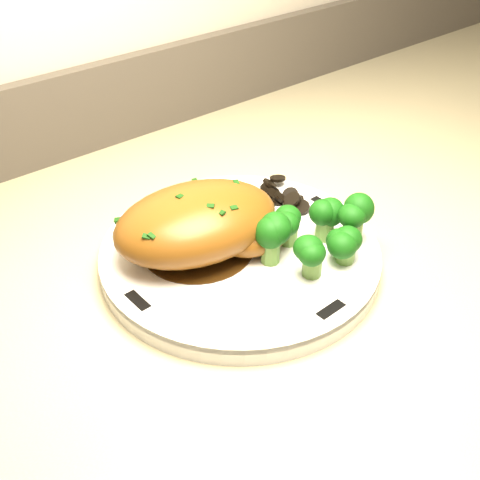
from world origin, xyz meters
TOP-DOWN VIEW (x-y plane):
  - plate at (0.26, 1.65)m, footprint 0.40×0.40m
  - rim_accent_0 at (0.39, 1.65)m, footprint 0.01×0.03m
  - rim_accent_1 at (0.26, 1.78)m, footprint 0.03×0.01m
  - rim_accent_2 at (0.13, 1.64)m, footprint 0.01×0.03m
  - rim_accent_3 at (0.26, 1.52)m, footprint 0.03×0.01m
  - gravy_pool at (0.22, 1.68)m, footprint 0.12×0.12m
  - chicken_breast at (0.23, 1.67)m, footprint 0.20×0.15m
  - mushroom_pile at (0.34, 1.68)m, footprint 0.09×0.07m
  - broccoli_florets at (0.32, 1.59)m, footprint 0.12×0.09m

SIDE VIEW (x-z plane):
  - plate at x=0.26m, z-range 0.94..0.96m
  - rim_accent_0 at x=0.39m, z-range 0.96..0.96m
  - rim_accent_1 at x=0.26m, z-range 0.96..0.96m
  - rim_accent_2 at x=0.13m, z-range 0.96..0.96m
  - rim_accent_3 at x=0.26m, z-range 0.96..0.96m
  - gravy_pool at x=0.22m, z-range 0.96..0.96m
  - mushroom_pile at x=0.34m, z-range 0.95..0.97m
  - broccoli_florets at x=0.32m, z-range 0.96..1.00m
  - chicken_breast at x=0.23m, z-range 0.95..1.02m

